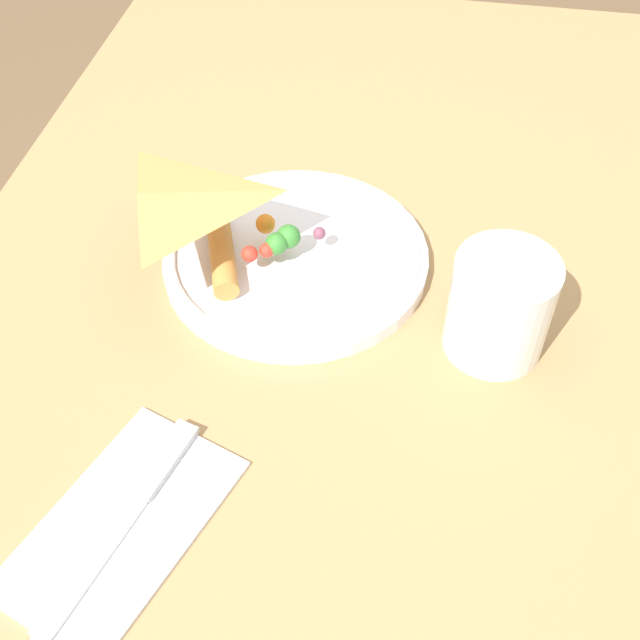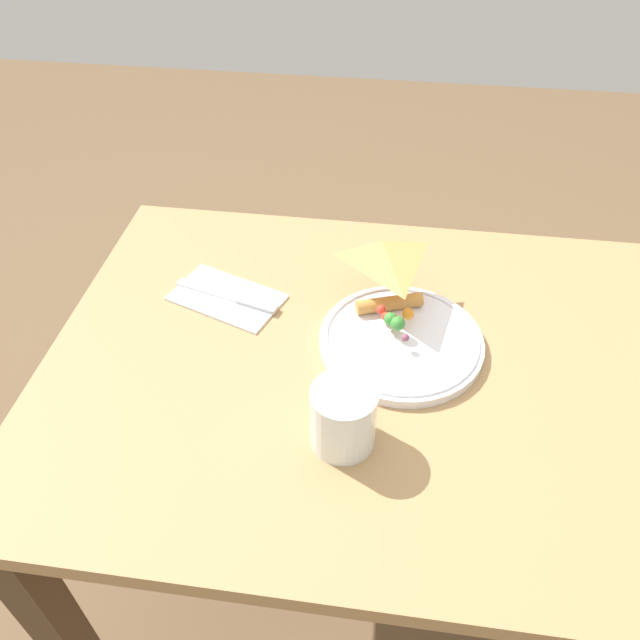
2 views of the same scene
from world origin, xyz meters
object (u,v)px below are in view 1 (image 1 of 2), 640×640
at_px(plate_pizza, 292,254).
at_px(milk_glass, 500,307).
at_px(butter_knife, 129,511).
at_px(napkin_folded, 122,525).
at_px(dining_table, 338,330).

bearing_deg(plate_pizza, milk_glass, 70.26).
bearing_deg(milk_glass, plate_pizza, -109.74).
height_order(milk_glass, butter_knife, milk_glass).
distance_m(napkin_folded, butter_knife, 0.01).
bearing_deg(napkin_folded, dining_table, 160.14).
bearing_deg(butter_knife, plate_pizza, -177.28).
bearing_deg(dining_table, plate_pizza, -67.45).
height_order(plate_pizza, milk_glass, milk_glass).
bearing_deg(dining_table, milk_glass, 59.78).
xyz_separation_m(milk_glass, butter_knife, (0.22, -0.27, -0.04)).
bearing_deg(dining_table, napkin_folded, -19.86).
relative_size(dining_table, butter_knife, 5.88).
xyz_separation_m(dining_table, plate_pizza, (0.02, -0.04, 0.13)).
relative_size(milk_glass, butter_knife, 0.51).
bearing_deg(plate_pizza, napkin_folded, -13.31).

